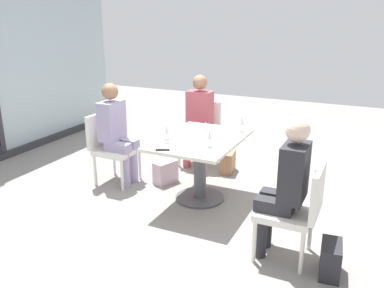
# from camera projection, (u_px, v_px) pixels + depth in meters

# --- Properties ---
(ground_plane) EXTENTS (12.00, 12.00, 0.00)m
(ground_plane) POSITION_uv_depth(u_px,v_px,m) (200.00, 198.00, 4.70)
(ground_plane) COLOR gray
(dining_table_main) EXTENTS (1.21, 0.85, 0.73)m
(dining_table_main) POSITION_uv_depth(u_px,v_px,m) (200.00, 155.00, 4.54)
(dining_table_main) COLOR silver
(dining_table_main) RESTS_ON ground_plane
(chair_front_left) EXTENTS (0.46, 0.50, 0.87)m
(chair_front_left) POSITION_uv_depth(u_px,v_px,m) (297.00, 207.00, 3.41)
(chair_front_left) COLOR silver
(chair_front_left) RESTS_ON ground_plane
(chair_far_right) EXTENTS (0.50, 0.46, 0.87)m
(chair_far_right) POSITION_uv_depth(u_px,v_px,m) (201.00, 129.00, 5.71)
(chair_far_right) COLOR silver
(chair_far_right) RESTS_ON ground_plane
(chair_near_window) EXTENTS (0.46, 0.51, 0.87)m
(chair_near_window) POSITION_uv_depth(u_px,v_px,m) (110.00, 144.00, 5.05)
(chair_near_window) COLOR silver
(chair_near_window) RESTS_ON ground_plane
(person_front_left) EXTENTS (0.34, 0.39, 1.26)m
(person_front_left) POSITION_uv_depth(u_px,v_px,m) (286.00, 182.00, 3.39)
(person_front_left) COLOR #28282D
(person_front_left) RESTS_ON ground_plane
(person_far_right) EXTENTS (0.39, 0.34, 1.26)m
(person_far_right) POSITION_uv_depth(u_px,v_px,m) (198.00, 116.00, 5.55)
(person_far_right) COLOR #B24C56
(person_far_right) RESTS_ON ground_plane
(person_near_window) EXTENTS (0.34, 0.39, 1.26)m
(person_near_window) POSITION_uv_depth(u_px,v_px,m) (116.00, 129.00, 4.94)
(person_near_window) COLOR #9E93B7
(person_near_window) RESTS_ON ground_plane
(wine_glass_0) EXTENTS (0.07, 0.07, 0.18)m
(wine_glass_0) POSITION_uv_depth(u_px,v_px,m) (166.00, 130.00, 4.30)
(wine_glass_0) COLOR silver
(wine_glass_0) RESTS_ON dining_table_main
(wine_glass_1) EXTENTS (0.07, 0.07, 0.18)m
(wine_glass_1) POSITION_uv_depth(u_px,v_px,m) (209.00, 135.00, 4.14)
(wine_glass_1) COLOR silver
(wine_glass_1) RESTS_ON dining_table_main
(wine_glass_2) EXTENTS (0.07, 0.07, 0.18)m
(wine_glass_2) POSITION_uv_depth(u_px,v_px,m) (241.00, 121.00, 4.69)
(wine_glass_2) COLOR silver
(wine_glass_2) RESTS_ON dining_table_main
(wine_glass_3) EXTENTS (0.07, 0.07, 0.18)m
(wine_glass_3) POSITION_uv_depth(u_px,v_px,m) (206.00, 126.00, 4.48)
(wine_glass_3) COLOR silver
(wine_glass_3) RESTS_ON dining_table_main
(coffee_cup) EXTENTS (0.08, 0.08, 0.09)m
(coffee_cup) POSITION_uv_depth(u_px,v_px,m) (166.00, 135.00, 4.43)
(coffee_cup) COLOR white
(coffee_cup) RESTS_ON dining_table_main
(cell_phone_on_table) EXTENTS (0.12, 0.16, 0.01)m
(cell_phone_on_table) POSITION_uv_depth(u_px,v_px,m) (163.00, 150.00, 4.08)
(cell_phone_on_table) COLOR black
(cell_phone_on_table) RESTS_ON dining_table_main
(handbag_0) EXTENTS (0.32, 0.19, 0.28)m
(handbag_0) POSITION_uv_depth(u_px,v_px,m) (330.00, 259.00, 3.30)
(handbag_0) COLOR #232328
(handbag_0) RESTS_ON ground_plane
(handbag_1) EXTENTS (0.32, 0.20, 0.28)m
(handbag_1) POSITION_uv_depth(u_px,v_px,m) (228.00, 162.00, 5.45)
(handbag_1) COLOR #A3704C
(handbag_1) RESTS_ON ground_plane
(handbag_2) EXTENTS (0.34, 0.25, 0.28)m
(handbag_2) POSITION_uv_depth(u_px,v_px,m) (165.00, 172.00, 5.11)
(handbag_2) COLOR beige
(handbag_2) RESTS_ON ground_plane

